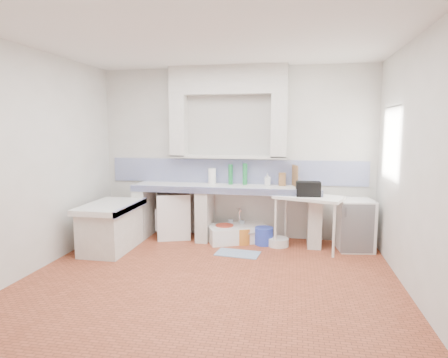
% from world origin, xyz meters
% --- Properties ---
extents(floor, '(4.50, 4.50, 0.00)m').
position_xyz_m(floor, '(0.00, 0.00, 0.00)').
color(floor, '#A24A2E').
rests_on(floor, ground).
extents(ceiling, '(4.50, 4.50, 0.00)m').
position_xyz_m(ceiling, '(0.00, 0.00, 2.80)').
color(ceiling, silver).
rests_on(ceiling, ground).
extents(wall_back, '(4.50, 0.00, 4.50)m').
position_xyz_m(wall_back, '(0.00, 2.00, 1.40)').
color(wall_back, silver).
rests_on(wall_back, ground).
extents(wall_front, '(4.50, 0.00, 4.50)m').
position_xyz_m(wall_front, '(0.00, -2.00, 1.40)').
color(wall_front, silver).
rests_on(wall_front, ground).
extents(wall_left, '(0.00, 4.50, 4.50)m').
position_xyz_m(wall_left, '(-2.25, 0.00, 1.40)').
color(wall_left, silver).
rests_on(wall_left, ground).
extents(wall_right, '(0.00, 4.50, 4.50)m').
position_xyz_m(wall_right, '(2.25, 0.00, 1.40)').
color(wall_right, silver).
rests_on(wall_right, ground).
extents(alcove_mass, '(1.90, 0.25, 0.45)m').
position_xyz_m(alcove_mass, '(-0.10, 1.88, 2.58)').
color(alcove_mass, silver).
rests_on(alcove_mass, ground).
extents(window_frame, '(0.35, 0.86, 1.06)m').
position_xyz_m(window_frame, '(2.42, 1.20, 1.60)').
color(window_frame, '#392412').
rests_on(window_frame, ground).
extents(lace_valance, '(0.01, 0.84, 0.24)m').
position_xyz_m(lace_valance, '(2.28, 1.20, 1.98)').
color(lace_valance, white).
rests_on(lace_valance, ground).
extents(counter_slab, '(3.00, 0.60, 0.08)m').
position_xyz_m(counter_slab, '(-0.10, 1.70, 0.86)').
color(counter_slab, white).
rests_on(counter_slab, ground).
extents(counter_lip, '(3.00, 0.04, 0.10)m').
position_xyz_m(counter_lip, '(-0.10, 1.42, 0.86)').
color(counter_lip, navy).
rests_on(counter_lip, ground).
extents(counter_pier_left, '(0.20, 0.55, 0.82)m').
position_xyz_m(counter_pier_left, '(-1.50, 1.70, 0.41)').
color(counter_pier_left, silver).
rests_on(counter_pier_left, ground).
extents(counter_pier_mid, '(0.20, 0.55, 0.82)m').
position_xyz_m(counter_pier_mid, '(-0.45, 1.70, 0.41)').
color(counter_pier_mid, silver).
rests_on(counter_pier_mid, ground).
extents(counter_pier_right, '(0.20, 0.55, 0.82)m').
position_xyz_m(counter_pier_right, '(1.30, 1.70, 0.41)').
color(counter_pier_right, silver).
rests_on(counter_pier_right, ground).
extents(peninsula_top, '(0.70, 1.10, 0.08)m').
position_xyz_m(peninsula_top, '(-1.70, 0.90, 0.66)').
color(peninsula_top, white).
rests_on(peninsula_top, ground).
extents(peninsula_base, '(0.60, 1.00, 0.62)m').
position_xyz_m(peninsula_base, '(-1.70, 0.90, 0.31)').
color(peninsula_base, silver).
rests_on(peninsula_base, ground).
extents(peninsula_lip, '(0.04, 1.10, 0.10)m').
position_xyz_m(peninsula_lip, '(-1.37, 0.90, 0.66)').
color(peninsula_lip, navy).
rests_on(peninsula_lip, ground).
extents(backsplash, '(4.27, 0.03, 0.40)m').
position_xyz_m(backsplash, '(0.00, 1.99, 1.10)').
color(backsplash, navy).
rests_on(backsplash, ground).
extents(stove, '(0.67, 0.66, 0.75)m').
position_xyz_m(stove, '(-0.99, 1.72, 0.38)').
color(stove, white).
rests_on(stove, ground).
extents(sink, '(1.07, 0.86, 0.23)m').
position_xyz_m(sink, '(0.10, 1.69, 0.11)').
color(sink, white).
rests_on(sink, ground).
extents(side_table, '(1.10, 0.83, 0.04)m').
position_xyz_m(side_table, '(1.20, 1.48, 0.41)').
color(side_table, white).
rests_on(side_table, ground).
extents(fridge, '(0.56, 0.56, 0.76)m').
position_xyz_m(fridge, '(1.89, 1.57, 0.38)').
color(fridge, white).
rests_on(fridge, ground).
extents(bucket_red, '(0.37, 0.37, 0.27)m').
position_xyz_m(bucket_red, '(-0.11, 1.63, 0.14)').
color(bucket_red, '#BB3824').
rests_on(bucket_red, ground).
extents(bucket_orange, '(0.36, 0.36, 0.25)m').
position_xyz_m(bucket_orange, '(0.19, 1.57, 0.13)').
color(bucket_orange, orange).
rests_on(bucket_orange, ground).
extents(bucket_blue, '(0.31, 0.31, 0.27)m').
position_xyz_m(bucket_blue, '(0.53, 1.58, 0.14)').
color(bucket_blue, blue).
rests_on(bucket_blue, ground).
extents(basin_white, '(0.37, 0.37, 0.12)m').
position_xyz_m(basin_white, '(0.76, 1.54, 0.06)').
color(basin_white, white).
rests_on(basin_white, ground).
extents(water_bottle_a, '(0.11, 0.11, 0.31)m').
position_xyz_m(water_bottle_a, '(-0.05, 1.85, 0.15)').
color(water_bottle_a, silver).
rests_on(water_bottle_a, ground).
extents(water_bottle_b, '(0.08, 0.08, 0.30)m').
position_xyz_m(water_bottle_b, '(0.15, 1.85, 0.15)').
color(water_bottle_b, silver).
rests_on(water_bottle_b, ground).
extents(black_bag, '(0.37, 0.23, 0.22)m').
position_xyz_m(black_bag, '(1.19, 1.46, 0.92)').
color(black_bag, black).
rests_on(black_bag, side_table).
extents(green_bottle_a, '(0.08, 0.08, 0.33)m').
position_xyz_m(green_bottle_a, '(-0.05, 1.85, 1.06)').
color(green_bottle_a, '#1C7438').
rests_on(green_bottle_a, counter_slab).
extents(green_bottle_b, '(0.09, 0.09, 0.35)m').
position_xyz_m(green_bottle_b, '(0.19, 1.85, 1.07)').
color(green_bottle_b, '#1C7438').
rests_on(green_bottle_b, counter_slab).
extents(knife_block, '(0.12, 0.10, 0.21)m').
position_xyz_m(knife_block, '(0.79, 1.85, 1.00)').
color(knife_block, olive).
rests_on(knife_block, counter_slab).
extents(cutting_board, '(0.10, 0.24, 0.33)m').
position_xyz_m(cutting_board, '(0.99, 1.85, 1.07)').
color(cutting_board, olive).
rests_on(cutting_board, counter_slab).
extents(paper_towel, '(0.15, 0.15, 0.26)m').
position_xyz_m(paper_towel, '(-0.36, 1.85, 1.03)').
color(paper_towel, white).
rests_on(paper_towel, counter_slab).
extents(soap_bottle, '(0.09, 0.09, 0.20)m').
position_xyz_m(soap_bottle, '(0.56, 1.85, 1.00)').
color(soap_bottle, white).
rests_on(soap_bottle, counter_slab).
extents(rug, '(0.66, 0.43, 0.01)m').
position_xyz_m(rug, '(0.19, 1.05, 0.01)').
color(rug, '#3B6398').
rests_on(rug, ground).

